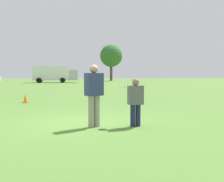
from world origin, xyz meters
TOP-DOWN VIEW (x-y plane):
  - ground_plane at (0.00, 0.00)m, footprint 185.78×185.78m
  - player_thrower at (0.22, -0.73)m, footprint 0.57×0.45m
  - player_defender at (1.43, -0.95)m, footprint 0.45×0.27m
  - frisbee at (1.08, -0.77)m, footprint 0.28×0.27m
  - traffic_cone at (-2.44, 6.51)m, footprint 0.32×0.32m
  - box_truck at (-0.59, 42.18)m, footprint 8.64×3.36m
  - tree_east_birch at (13.41, 53.40)m, footprint 5.59×5.59m

SIDE VIEW (x-z plane):
  - ground_plane at x=0.00m, z-range 0.00..0.00m
  - traffic_cone at x=-2.44m, z-range -0.01..0.47m
  - player_defender at x=1.43m, z-range 0.08..1.52m
  - player_thrower at x=0.22m, z-range 0.12..1.96m
  - frisbee at x=1.08m, z-range 1.11..1.21m
  - box_truck at x=-0.59m, z-range 0.16..3.34m
  - tree_east_birch at x=13.41m, z-range 1.71..10.80m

